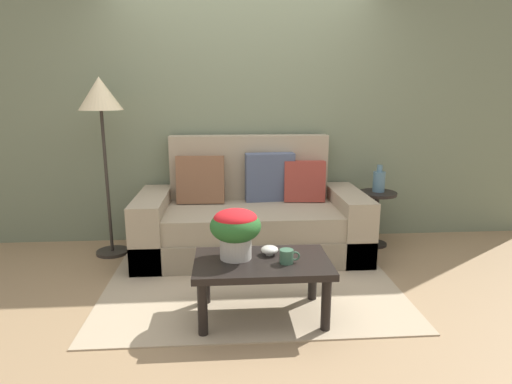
# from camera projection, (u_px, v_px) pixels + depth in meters

# --- Properties ---
(ground_plane) EXTENTS (14.00, 14.00, 0.00)m
(ground_plane) POSITION_uv_depth(u_px,v_px,m) (252.00, 288.00, 3.35)
(ground_plane) COLOR #997A56
(wall_back) EXTENTS (6.40, 0.12, 2.83)m
(wall_back) POSITION_uv_depth(u_px,v_px,m) (243.00, 102.00, 4.28)
(wall_back) COLOR slate
(wall_back) RESTS_ON ground
(area_rug) EXTENTS (2.29, 1.72, 0.01)m
(area_rug) POSITION_uv_depth(u_px,v_px,m) (251.00, 282.00, 3.44)
(area_rug) COLOR tan
(area_rug) RESTS_ON ground
(couch) EXTENTS (2.09, 0.94, 1.09)m
(couch) POSITION_uv_depth(u_px,v_px,m) (252.00, 219.00, 4.04)
(couch) COLOR gray
(couch) RESTS_ON ground
(coffee_table) EXTENTS (0.90, 0.55, 0.41)m
(coffee_table) POSITION_uv_depth(u_px,v_px,m) (262.00, 269.00, 2.85)
(coffee_table) COLOR black
(coffee_table) RESTS_ON ground
(side_table) EXTENTS (0.37, 0.37, 0.55)m
(side_table) POSITION_uv_depth(u_px,v_px,m) (376.00, 209.00, 4.21)
(side_table) COLOR black
(side_table) RESTS_ON ground
(floor_lamp) EXTENTS (0.38, 0.38, 1.64)m
(floor_lamp) POSITION_uv_depth(u_px,v_px,m) (101.00, 106.00, 3.76)
(floor_lamp) COLOR #2D2823
(floor_lamp) RESTS_ON ground
(potted_plant) EXTENTS (0.34, 0.34, 0.34)m
(potted_plant) POSITION_uv_depth(u_px,v_px,m) (236.00, 228.00, 2.82)
(potted_plant) COLOR #B7B2A8
(potted_plant) RESTS_ON coffee_table
(coffee_mug) EXTENTS (0.13, 0.09, 0.09)m
(coffee_mug) POSITION_uv_depth(u_px,v_px,m) (287.00, 256.00, 2.78)
(coffee_mug) COLOR #3D664C
(coffee_mug) RESTS_ON coffee_table
(snack_bowl) EXTENTS (0.12, 0.12, 0.06)m
(snack_bowl) POSITION_uv_depth(u_px,v_px,m) (270.00, 250.00, 2.92)
(snack_bowl) COLOR silver
(snack_bowl) RESTS_ON coffee_table
(table_vase) EXTENTS (0.12, 0.12, 0.27)m
(table_vase) POSITION_uv_depth(u_px,v_px,m) (379.00, 181.00, 4.17)
(table_vase) COLOR slate
(table_vase) RESTS_ON side_table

